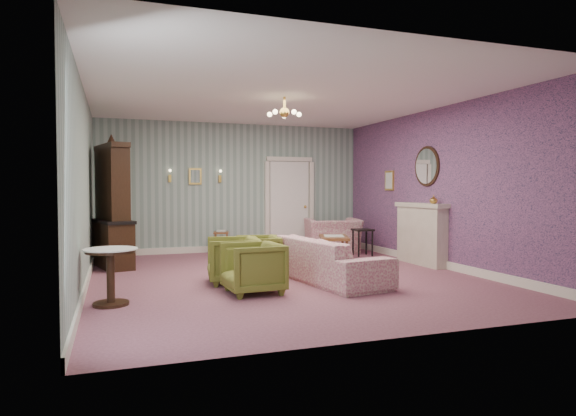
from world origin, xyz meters
name	(u,v)px	position (x,y,z in m)	size (l,w,h in m)	color
floor	(284,277)	(0.00, 0.00, 0.00)	(7.00, 7.00, 0.00)	#945669
ceiling	(284,97)	(0.00, 0.00, 2.90)	(7.00, 7.00, 0.00)	white
wall_back	(235,188)	(0.00, 3.50, 1.45)	(6.00, 6.00, 0.00)	gray
wall_front	(403,187)	(0.00, -3.50, 1.45)	(6.00, 6.00, 0.00)	gray
wall_left	(84,187)	(-3.00, 0.00, 1.45)	(7.00, 7.00, 0.00)	gray
wall_right	(441,188)	(3.00, 0.00, 1.45)	(7.00, 7.00, 0.00)	gray
wall_right_floral	(441,188)	(2.98, 0.00, 1.45)	(7.00, 7.00, 0.00)	#BC5E96
door	(289,203)	(1.30, 3.46, 1.08)	(1.12, 0.12, 2.16)	white
olive_chair_a	(253,265)	(-0.82, -1.07, 0.38)	(0.75, 0.70, 0.77)	olive
olive_chair_b	(233,258)	(-0.91, -0.25, 0.39)	(0.75, 0.70, 0.77)	olive
olive_chair_c	(258,253)	(-0.35, 0.32, 0.36)	(0.70, 0.66, 0.72)	olive
sofa_chintz	(328,252)	(0.51, -0.56, 0.45)	(2.29, 0.67, 0.90)	#A74367
wingback_chair	(333,230)	(2.03, 2.59, 0.51)	(1.16, 0.75, 1.01)	#A74367
dresser	(111,202)	(-2.65, 2.03, 1.18)	(0.49, 1.42, 2.37)	black
fireplace	(421,234)	(2.86, 0.40, 0.58)	(0.30, 1.40, 1.16)	beige
mantel_vase	(434,200)	(2.84, 0.00, 1.23)	(0.15, 0.15, 0.15)	gold
oval_mirror	(427,166)	(2.96, 0.40, 1.85)	(0.04, 0.76, 0.84)	white
framed_print	(389,181)	(2.97, 1.75, 1.60)	(0.04, 0.34, 0.42)	gold
coffee_table	(334,248)	(1.50, 1.38, 0.25)	(0.54, 0.97, 0.50)	brown
side_table_black	(363,242)	(2.36, 1.80, 0.29)	(0.38, 0.38, 0.58)	black
pedestal_table	(111,277)	(-2.65, -1.17, 0.35)	(0.65, 0.65, 0.71)	black
nesting_table	(221,242)	(-0.40, 3.12, 0.27)	(0.32, 0.41, 0.53)	brown
gilt_mirror_back	(195,176)	(-0.90, 3.46, 1.70)	(0.28, 0.06, 0.36)	gold
sconce_left	(170,176)	(-1.45, 3.44, 1.70)	(0.16, 0.12, 0.30)	gold
sconce_right	(220,176)	(-0.35, 3.44, 1.70)	(0.16, 0.12, 0.30)	gold
chandelier	(284,114)	(0.00, 0.00, 2.63)	(0.56, 0.56, 0.36)	gold
burgundy_cushion	(334,232)	(1.98, 2.44, 0.48)	(0.38, 0.10, 0.38)	maroon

